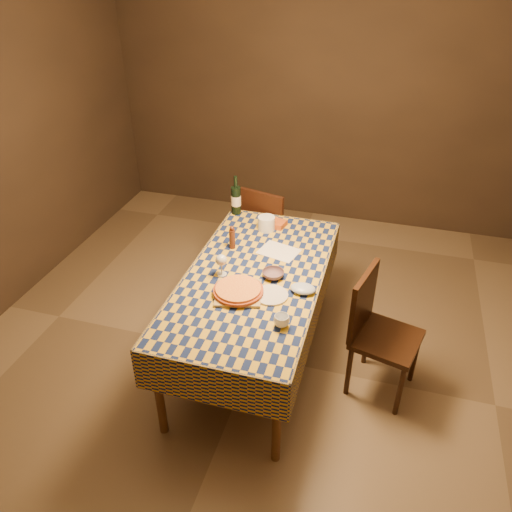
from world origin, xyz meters
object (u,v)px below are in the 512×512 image
Objects in this scene: cutting_board at (238,293)px; bowl at (273,274)px; chair_far at (268,228)px; chair_right at (376,327)px; wine_bottle at (236,200)px; white_plate at (271,295)px; dining_table at (254,284)px; pizza at (238,290)px.

cutting_board is 1.96× the size of bowl.
bowl is 0.16× the size of chair_far.
chair_far and chair_right have the same top height.
wine_bottle reaches higher than bowl.
chair_right is (0.70, 0.17, -0.25)m from white_plate.
chair_far reaches higher than cutting_board.
wine_bottle is at bearing -132.32° from chair_far.
white_plate is 0.24× the size of chair_far.
wine_bottle is 1.50× the size of white_plate.
wine_bottle is (-0.37, 1.09, 0.12)m from cutting_board.
chair_right is (1.06, -1.12, 0.00)m from chair_far.
wine_bottle reaches higher than dining_table.
pizza reaches higher than white_plate.
wine_bottle is at bearing 122.75° from bowl.
wine_bottle reaches higher than cutting_board.
chair_right is at bearing -3.02° from bowl.
cutting_board reaches higher than white_plate.
cutting_board is 0.31m from bowl.
bowl is at bearing 55.69° from pizza.
cutting_board is 1.36m from chair_far.
wine_bottle reaches higher than chair_right.
white_plate is 0.24× the size of chair_right.
bowl reaches higher than dining_table.
pizza reaches higher than dining_table.
pizza is at bearing -71.39° from wine_bottle.
chair_right is at bearing 13.94° from white_plate.
wine_bottle is at bearing 108.61° from cutting_board.
bowl is at bearing -73.28° from chair_far.
white_plate is at bearing -48.28° from dining_table.
white_plate is at bearing 10.64° from cutting_board.
chair_right is (0.87, -0.02, -0.17)m from dining_table.
cutting_board is 1.16m from wine_bottle.
pizza is at bearing -166.83° from chair_right.
pizza is (0.00, 0.00, 0.03)m from cutting_board.
chair_far is at bearing 106.72° from bowl.
white_plate is 1.36m from chair_far.
cutting_board is 0.88× the size of wine_bottle.
chair_far is at bearing 133.61° from chair_right.
bowl is at bearing 176.98° from chair_right.
chair_right is at bearing 13.17° from cutting_board.
chair_right reaches higher than pizza.
bowl is 0.45× the size of wine_bottle.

